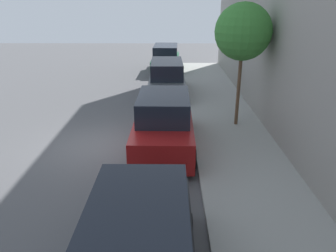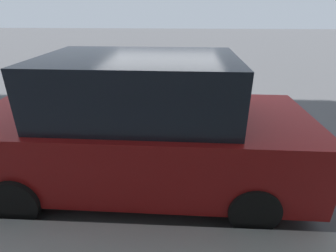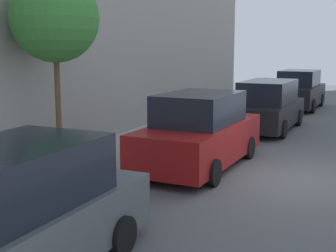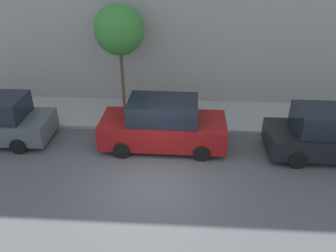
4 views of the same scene
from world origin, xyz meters
name	(u,v)px [view 4 (image 4 of 4)]	position (x,y,z in m)	size (l,w,h in m)	color
ground_plane	(154,183)	(0.00, 0.00, 0.00)	(60.00, 60.00, 0.00)	#515154
sidewalk	(164,114)	(4.99, 0.00, 0.07)	(2.98, 32.00, 0.15)	#9E9E99
parked_minivan_second	(335,134)	(2.12, -6.55, 0.92)	(2.02, 4.90, 1.90)	black
parked_suv_third	(163,125)	(2.41, -0.15, 0.93)	(2.08, 4.82, 1.98)	maroon
street_tree	(119,30)	(5.36, 1.93, 3.85)	(2.15, 2.15, 4.79)	brown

